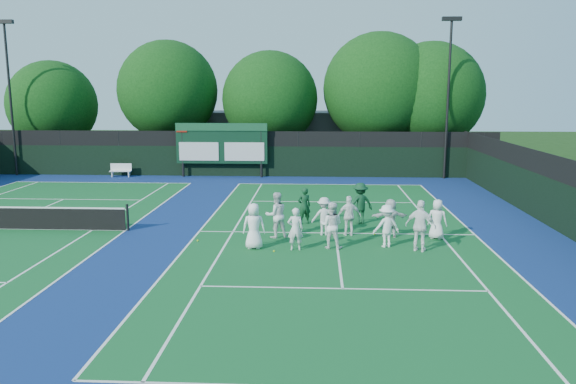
{
  "coord_description": "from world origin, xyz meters",
  "views": [
    {
      "loc": [
        -0.77,
        -20.78,
        5.58
      ],
      "look_at": [
        -2.0,
        3.0,
        1.3
      ],
      "focal_mm": 35.0,
      "sensor_mm": 36.0,
      "label": 1
    }
  ],
  "objects": [
    {
      "name": "player_front_4",
      "position": [
        2.9,
        -1.4,
        0.92
      ],
      "size": [
        1.17,
        0.85,
        1.84
      ],
      "primitive_type": "imported",
      "rotation": [
        0.0,
        0.0,
        2.73
      ],
      "color": "white",
      "rests_on": "ground"
    },
    {
      "name": "player_back_2",
      "position": [
        0.51,
        0.7,
        0.79
      ],
      "size": [
        0.98,
        0.54,
        1.58
      ],
      "primitive_type": "imported",
      "rotation": [
        0.0,
        0.0,
        3.31
      ],
      "color": "white",
      "rests_on": "ground"
    },
    {
      "name": "player_back_0",
      "position": [
        -2.31,
        0.26,
        0.89
      ],
      "size": [
        1.05,
        0.95,
        1.78
      ],
      "primitive_type": "imported",
      "rotation": [
        0.0,
        0.0,
        3.52
      ],
      "color": "white",
      "rests_on": "ground"
    },
    {
      "name": "coach_left",
      "position": [
        -1.29,
        2.56,
        0.79
      ],
      "size": [
        0.66,
        0.53,
        1.57
      ],
      "primitive_type": "imported",
      "rotation": [
        0.0,
        0.0,
        3.45
      ],
      "color": "#103C20",
      "rests_on": "ground"
    },
    {
      "name": "light_pole_left",
      "position": [
        -21.0,
        15.7,
        6.3
      ],
      "size": [
        1.2,
        0.3,
        10.12
      ],
      "color": "black",
      "rests_on": "ground"
    },
    {
      "name": "tree_c",
      "position": [
        -3.99,
        19.58,
        4.86
      ],
      "size": [
        6.79,
        6.79,
        8.43
      ],
      "color": "black",
      "rests_on": "ground"
    },
    {
      "name": "court_apron",
      "position": [
        -6.0,
        1.0,
        0.0
      ],
      "size": [
        34.0,
        32.0,
        0.01
      ],
      "primitive_type": "cube",
      "color": "navy",
      "rests_on": "ground"
    },
    {
      "name": "tennis_ball_4",
      "position": [
        -0.03,
        3.11,
        0.03
      ],
      "size": [
        0.07,
        0.07,
        0.07
      ],
      "primitive_type": "sphere",
      "color": "#C0E21A",
      "rests_on": "ground"
    },
    {
      "name": "tennis_ball_0",
      "position": [
        -2.25,
        -1.77,
        0.03
      ],
      "size": [
        0.07,
        0.07,
        0.07
      ],
      "primitive_type": "sphere",
      "color": "#C0E21A",
      "rests_on": "ground"
    },
    {
      "name": "tree_e",
      "position": [
        7.31,
        19.58,
        5.13
      ],
      "size": [
        7.39,
        7.39,
        9.02
      ],
      "color": "black",
      "rests_on": "ground"
    },
    {
      "name": "player_back_1",
      "position": [
        -0.47,
        0.71,
        0.76
      ],
      "size": [
        0.99,
        0.59,
        1.51
      ],
      "primitive_type": "imported",
      "rotation": [
        0.0,
        0.0,
        3.18
      ],
      "color": "silver",
      "rests_on": "ground"
    },
    {
      "name": "ground",
      "position": [
        0.0,
        0.0,
        0.0
      ],
      "size": [
        120.0,
        120.0,
        0.0
      ],
      "primitive_type": "plane",
      "color": "black",
      "rests_on": "ground"
    },
    {
      "name": "divider_fence_right",
      "position": [
        9.0,
        1.0,
        1.36
      ],
      "size": [
        0.08,
        32.0,
        3.0
      ],
      "color": "black",
      "rests_on": "ground"
    },
    {
      "name": "tennis_ball_1",
      "position": [
        0.05,
        2.85,
        0.03
      ],
      "size": [
        0.07,
        0.07,
        0.07
      ],
      "primitive_type": "sphere",
      "color": "#C0E21A",
      "rests_on": "ground"
    },
    {
      "name": "tennis_ball_3",
      "position": [
        -5.23,
        -0.49,
        0.03
      ],
      "size": [
        0.07,
        0.07,
        0.07
      ],
      "primitive_type": "sphere",
      "color": "#C0E21A",
      "rests_on": "ground"
    },
    {
      "name": "bench",
      "position": [
        -13.72,
        15.36,
        0.47
      ],
      "size": [
        1.41,
        0.45,
        0.88
      ],
      "color": "white",
      "rests_on": "ground"
    },
    {
      "name": "back_fence",
      "position": [
        -6.0,
        16.0,
        1.36
      ],
      "size": [
        34.0,
        0.08,
        3.0
      ],
      "color": "black",
      "rests_on": "ground"
    },
    {
      "name": "near_court",
      "position": [
        0.0,
        1.0,
        0.01
      ],
      "size": [
        11.05,
        23.85,
        0.01
      ],
      "color": "#115625",
      "rests_on": "ground"
    },
    {
      "name": "player_front_3",
      "position": [
        1.77,
        -0.89,
        0.78
      ],
      "size": [
        1.13,
        0.85,
        1.56
      ],
      "primitive_type": "imported",
      "rotation": [
        0.0,
        0.0,
        3.44
      ],
      "color": "white",
      "rests_on": "ground"
    },
    {
      "name": "player_front_0",
      "position": [
        -3.0,
        -1.35,
        0.83
      ],
      "size": [
        0.84,
        0.58,
        1.67
      ],
      "primitive_type": "imported",
      "rotation": [
        0.0,
        0.0,
        3.2
      ],
      "color": "white",
      "rests_on": "ground"
    },
    {
      "name": "scoreboard",
      "position": [
        -7.01,
        15.59,
        2.19
      ],
      "size": [
        6.0,
        0.21,
        3.55
      ],
      "color": "black",
      "rests_on": "ground"
    },
    {
      "name": "clubhouse",
      "position": [
        -2.0,
        24.0,
        2.0
      ],
      "size": [
        18.0,
        6.0,
        4.0
      ],
      "primitive_type": "cube",
      "color": "#555459",
      "rests_on": "ground"
    },
    {
      "name": "tree_d",
      "position": [
        3.71,
        19.58,
        5.56
      ],
      "size": [
        7.83,
        7.83,
        9.68
      ],
      "color": "black",
      "rests_on": "ground"
    },
    {
      "name": "player_front_1",
      "position": [
        -1.51,
        -1.47,
        0.77
      ],
      "size": [
        0.59,
        0.41,
        1.55
      ],
      "primitive_type": "imported",
      "rotation": [
        0.0,
        0.0,
        3.22
      ],
      "color": "white",
      "rests_on": "ground"
    },
    {
      "name": "player_back_4",
      "position": [
        3.84,
        0.36,
        0.77
      ],
      "size": [
        0.89,
        0.75,
        1.54
      ],
      "primitive_type": "imported",
      "rotation": [
        0.0,
        0.0,
        2.73
      ],
      "color": "white",
      "rests_on": "ground"
    },
    {
      "name": "tree_a",
      "position": [
        -19.85,
        19.58,
        4.45
      ],
      "size": [
        6.35,
        6.35,
        7.79
      ],
      "color": "black",
      "rests_on": "ground"
    },
    {
      "name": "player_front_2",
      "position": [
        -0.23,
        -1.14,
        0.85
      ],
      "size": [
        0.92,
        0.77,
        1.69
      ],
      "primitive_type": "imported",
      "rotation": [
        0.0,
        0.0,
        2.97
      ],
      "color": "white",
      "rests_on": "ground"
    },
    {
      "name": "coach_right",
      "position": [
        1.09,
        2.72,
        0.88
      ],
      "size": [
        1.3,
        1.03,
        1.77
      ],
      "primitive_type": "imported",
      "rotation": [
        0.0,
        0.0,
        3.52
      ],
      "color": "#0F3920",
      "rests_on": "ground"
    },
    {
      "name": "tennis_ball_2",
      "position": [
        1.53,
        0.8,
        0.03
      ],
      "size": [
        0.07,
        0.07,
        0.07
      ],
      "primitive_type": "sphere",
      "color": "#C0E21A",
      "rests_on": "ground"
    },
    {
      "name": "light_pole_right",
      "position": [
        7.5,
        15.7,
        6.3
      ],
      "size": [
        1.2,
        0.3,
        10.12
      ],
      "color": "black",
      "rests_on": "ground"
    },
    {
      "name": "player_back_3",
      "position": [
        2.08,
        0.53,
        0.76
      ],
      "size": [
        1.44,
        0.56,
        1.52
      ],
      "primitive_type": "imported",
      "rotation": [
        0.0,
        0.0,
        3.22
      ],
      "color": "silver",
      "rests_on": "ground"
    },
    {
      "name": "tree_b",
      "position": [
        -11.32,
        19.58,
        5.44
      ],
      "size": [
        7.11,
        7.11,
        9.18
      ],
      "color": "black",
      "rests_on": "ground"
    }
  ]
}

